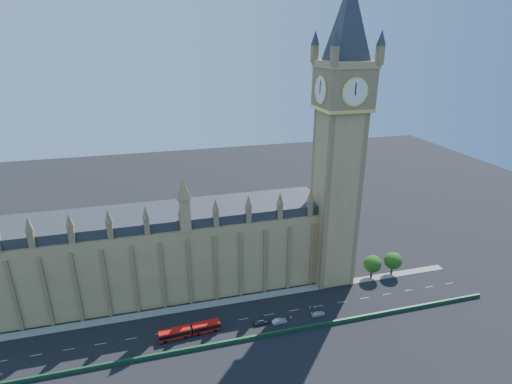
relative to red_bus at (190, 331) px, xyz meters
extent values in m
plane|color=black|center=(12.05, 2.73, -1.52)|extent=(400.00, 400.00, 0.00)
cube|color=#A3814F|center=(-12.95, 24.73, 10.98)|extent=(120.00, 20.00, 25.00)
cube|color=#2D3035|center=(-12.95, 24.73, 24.98)|extent=(120.00, 18.00, 3.00)
cube|color=#A3814F|center=(50.05, 16.73, 27.48)|extent=(12.00, 12.00, 58.00)
cube|color=olive|center=(50.05, 16.73, 62.48)|extent=(14.00, 14.00, 12.00)
cylinder|color=silver|center=(50.05, 9.58, 62.48)|extent=(7.20, 0.30, 7.20)
cube|color=#A3814F|center=(50.05, 16.73, 69.48)|extent=(14.50, 14.50, 2.00)
cube|color=#1E4C2D|center=(12.05, -6.27, -0.92)|extent=(160.00, 0.60, 1.20)
cube|color=gray|center=(12.05, 12.23, -1.44)|extent=(160.00, 3.00, 0.16)
cylinder|color=#382619|center=(64.05, 12.73, 0.48)|extent=(0.70, 0.70, 4.00)
sphere|color=#225115|center=(64.05, 12.73, 3.98)|extent=(6.00, 6.00, 6.00)
sphere|color=#225115|center=(64.85, 13.03, 4.58)|extent=(4.38, 4.38, 4.38)
cylinder|color=#382619|center=(72.05, 12.73, 0.48)|extent=(0.70, 0.70, 4.00)
sphere|color=#225115|center=(72.05, 12.73, 3.98)|extent=(6.00, 6.00, 6.00)
sphere|color=#225115|center=(72.85, 13.03, 4.58)|extent=(4.38, 4.38, 4.38)
cube|color=red|center=(-4.11, -0.28, -0.08)|extent=(8.80, 2.99, 2.88)
cube|color=red|center=(4.62, 0.32, -0.08)|extent=(7.84, 2.93, 2.88)
cube|color=black|center=(-4.11, -0.28, 0.27)|extent=(8.85, 3.05, 1.10)
cube|color=black|center=(4.62, 0.32, 0.27)|extent=(7.89, 2.98, 1.10)
cylinder|color=black|center=(0.01, 0.00, -0.22)|extent=(0.93, 2.36, 2.31)
cylinder|color=black|center=(-6.79, -1.67, -1.04)|extent=(0.98, 0.35, 0.96)
cylinder|color=black|center=(-6.96, 0.73, -1.04)|extent=(0.98, 0.35, 0.96)
cylinder|color=black|center=(-1.27, -1.29, -1.04)|extent=(0.98, 0.35, 0.96)
cylinder|color=black|center=(-1.43, 1.11, -1.04)|extent=(0.98, 0.35, 0.96)
cylinder|color=black|center=(2.24, -1.05, -1.04)|extent=(0.98, 0.35, 0.96)
cylinder|color=black|center=(2.08, 1.35, -1.04)|extent=(0.98, 0.35, 0.96)
cylinder|color=black|center=(7.16, -0.71, -1.04)|extent=(0.98, 0.35, 0.96)
cylinder|color=black|center=(6.99, 1.69, -1.04)|extent=(0.98, 0.35, 0.96)
imported|color=#3A3B41|center=(20.68, -0.59, -0.71)|extent=(4.84, 2.17, 1.62)
imported|color=#ADAEB5|center=(25.84, -1.77, -0.81)|extent=(4.47, 1.94, 1.43)
imported|color=silver|center=(38.20, -1.47, -0.89)|extent=(4.49, 2.24, 1.25)
cube|color=black|center=(29.74, -0.73, -1.50)|extent=(0.46, 0.46, 0.04)
cone|color=orange|center=(29.74, -0.73, -1.13)|extent=(0.51, 0.51, 0.77)
cylinder|color=white|center=(29.74, -0.73, -1.02)|extent=(0.38, 0.38, 0.13)
cube|color=black|center=(26.05, -0.90, -1.50)|extent=(0.45, 0.45, 0.04)
cone|color=orange|center=(26.05, -0.90, -1.20)|extent=(0.49, 0.49, 0.64)
cylinder|color=white|center=(26.05, -0.90, -1.11)|extent=(0.31, 0.31, 0.11)
cube|color=black|center=(37.20, 2.32, -1.50)|extent=(0.55, 0.55, 0.04)
cone|color=#FF3F0D|center=(37.20, 2.32, -1.15)|extent=(0.60, 0.60, 0.73)
cylinder|color=white|center=(37.20, 2.32, -1.05)|extent=(0.36, 0.36, 0.13)
cube|color=black|center=(38.42, 2.02, -1.50)|extent=(0.46, 0.46, 0.04)
cone|color=#E4450C|center=(38.42, 2.02, -1.14)|extent=(0.51, 0.51, 0.76)
cylinder|color=white|center=(38.42, 2.02, -1.03)|extent=(0.37, 0.37, 0.13)
camera|label=1|loc=(-5.32, -91.85, 76.01)|focal=28.00mm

